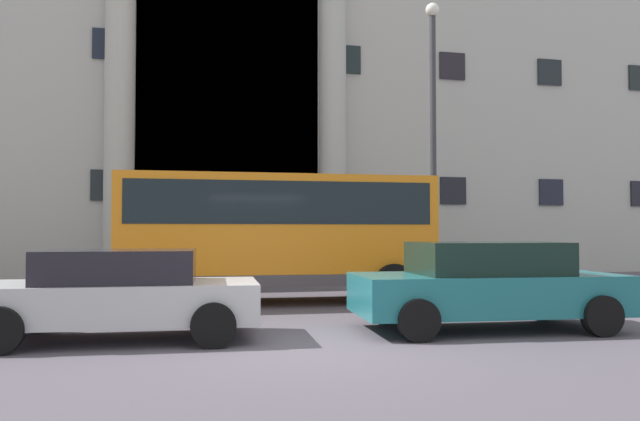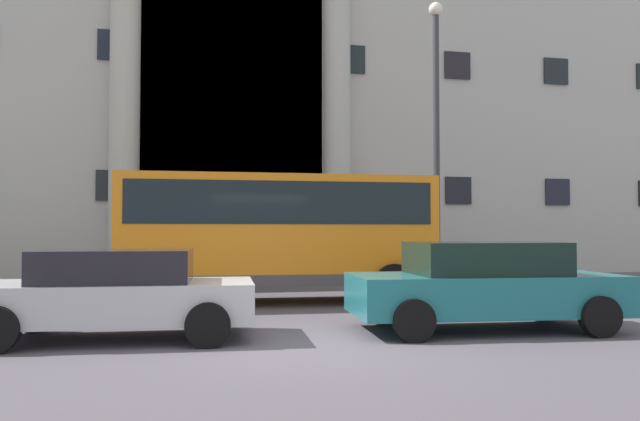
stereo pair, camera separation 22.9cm
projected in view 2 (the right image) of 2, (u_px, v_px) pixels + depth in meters
ground_plane at (307, 353)px, 8.43m from camera, size 80.00×64.00×0.12m
office_building_facade at (229, 100)px, 25.76m from camera, size 40.57×9.73×14.06m
orange_minibus at (277, 228)px, 13.95m from camera, size 6.85×2.78×2.79m
bus_stop_sign at (431, 225)px, 16.90m from camera, size 0.44×0.08×2.84m
hedge_planter_far_east at (287, 262)px, 19.27m from camera, size 2.16×0.79×1.33m
hedge_planter_far_west at (474, 263)px, 19.85m from camera, size 1.44×0.90×1.21m
hedge_planter_entrance_right at (153, 261)px, 18.05m from camera, size 1.86×0.83×1.51m
parked_coupe_end at (116, 293)px, 9.11m from camera, size 4.07×2.10×1.31m
parked_hatchback_near at (484, 285)px, 9.98m from camera, size 4.34×2.19×1.41m
lamppost_plaza_centre at (436, 122)px, 18.01m from camera, size 0.40×0.40×8.26m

